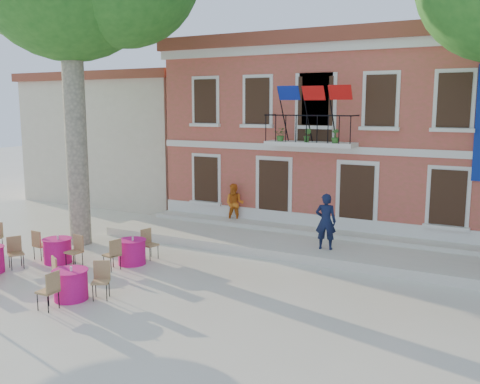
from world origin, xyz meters
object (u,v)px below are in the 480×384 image
at_px(pedestrian_orange, 235,204).
at_px(cafe_table_3, 57,250).
at_px(pedestrian_navy, 326,221).
at_px(cafe_table_4, 132,251).
at_px(cafe_table_1, 71,283).

bearing_deg(pedestrian_orange, cafe_table_3, -129.34).
relative_size(pedestrian_navy, cafe_table_4, 0.92).
bearing_deg(cafe_table_1, pedestrian_navy, 56.43).
bearing_deg(pedestrian_navy, cafe_table_1, 44.41).
bearing_deg(pedestrian_navy, cafe_table_3, 20.00).
distance_m(pedestrian_navy, cafe_table_3, 8.45).
xyz_separation_m(pedestrian_navy, cafe_table_1, (-4.37, -6.59, -0.77)).
height_order(pedestrian_navy, pedestrian_orange, pedestrian_navy).
bearing_deg(cafe_table_4, pedestrian_orange, 83.47).
relative_size(pedestrian_orange, cafe_table_1, 0.82).
bearing_deg(cafe_table_3, cafe_table_4, 25.16).
height_order(pedestrian_navy, cafe_table_3, pedestrian_navy).
bearing_deg(cafe_table_4, pedestrian_navy, 34.64).
xyz_separation_m(cafe_table_3, cafe_table_4, (2.12, 0.99, 0.00)).
distance_m(pedestrian_orange, cafe_table_4, 5.49).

